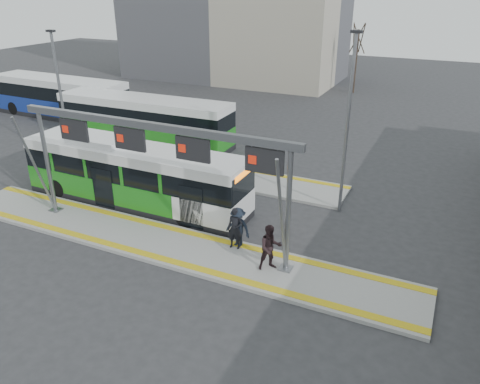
# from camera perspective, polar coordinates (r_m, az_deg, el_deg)

# --- Properties ---
(ground) EXTENTS (120.00, 120.00, 0.00)m
(ground) POSITION_cam_1_polar(r_m,az_deg,el_deg) (20.68, -9.28, -6.36)
(ground) COLOR #2D2D30
(ground) RESTS_ON ground
(platform_main) EXTENTS (22.00, 3.00, 0.15)m
(platform_main) POSITION_cam_1_polar(r_m,az_deg,el_deg) (20.64, -9.30, -6.18)
(platform_main) COLOR gray
(platform_main) RESTS_ON ground
(platform_second) EXTENTS (20.00, 3.00, 0.15)m
(platform_second) POSITION_cam_1_polar(r_m,az_deg,el_deg) (28.65, -7.06, 2.95)
(platform_second) COLOR gray
(platform_second) RESTS_ON ground
(tactile_main) EXTENTS (22.00, 2.65, 0.02)m
(tactile_main) POSITION_cam_1_polar(r_m,az_deg,el_deg) (20.60, -9.31, -5.98)
(tactile_main) COLOR gold
(tactile_main) RESTS_ON platform_main
(tactile_second) EXTENTS (20.00, 0.35, 0.02)m
(tactile_second) POSITION_cam_1_polar(r_m,az_deg,el_deg) (29.53, -5.90, 3.85)
(tactile_second) COLOR gold
(tactile_second) RESTS_ON platform_second
(gantry) EXTENTS (13.00, 1.68, 5.20)m
(gantry) POSITION_cam_1_polar(r_m,az_deg,el_deg) (19.26, -10.58, 5.31)
(gantry) COLOR slate
(gantry) RESTS_ON platform_main
(hero_bus) EXTENTS (12.07, 2.58, 3.31)m
(hero_bus) POSITION_cam_1_polar(r_m,az_deg,el_deg) (24.08, -12.77, 1.96)
(hero_bus) COLOR black
(hero_bus) RESTS_ON ground
(bg_bus_green) EXTENTS (12.78, 2.94, 3.18)m
(bg_bus_green) POSITION_cam_1_polar(r_m,az_deg,el_deg) (33.48, -11.57, 8.51)
(bg_bus_green) COLOR black
(bg_bus_green) RESTS_ON ground
(bg_bus_blue) EXTENTS (12.42, 3.02, 3.23)m
(bg_bus_blue) POSITION_cam_1_polar(r_m,az_deg,el_deg) (42.08, -21.06, 10.64)
(bg_bus_blue) COLOR black
(bg_bus_blue) RESTS_ON ground
(passenger_a) EXTENTS (0.70, 0.51, 1.80)m
(passenger_a) POSITION_cam_1_polar(r_m,az_deg,el_deg) (19.50, -0.61, -4.47)
(passenger_a) COLOR black
(passenger_a) RESTS_ON platform_main
(passenger_b) EXTENTS (1.16, 1.12, 1.88)m
(passenger_b) POSITION_cam_1_polar(r_m,az_deg,el_deg) (18.15, 3.72, -6.77)
(passenger_b) COLOR black
(passenger_b) RESTS_ON platform_main
(passenger_c) EXTENTS (1.23, 0.83, 1.77)m
(passenger_c) POSITION_cam_1_polar(r_m,az_deg,el_deg) (19.63, -0.24, -4.32)
(passenger_c) COLOR black
(passenger_c) RESTS_ON platform_main
(tree_left) EXTENTS (1.40, 1.40, 7.33)m
(tree_left) POSITION_cam_1_polar(r_m,az_deg,el_deg) (50.01, 6.50, 18.64)
(tree_left) COLOR #382B21
(tree_left) RESTS_ON ground
(tree_mid) EXTENTS (1.40, 1.40, 6.95)m
(tree_mid) POSITION_cam_1_polar(r_m,az_deg,el_deg) (49.22, 14.17, 17.66)
(tree_mid) COLOR #382B21
(tree_mid) RESTS_ON ground
(tree_far) EXTENTS (1.40, 1.40, 7.82)m
(tree_far) POSITION_cam_1_polar(r_m,az_deg,el_deg) (57.30, -10.40, 19.51)
(tree_far) COLOR #382B21
(tree_far) RESTS_ON ground
(lamp_west) EXTENTS (0.50, 0.25, 8.00)m
(lamp_west) POSITION_cam_1_polar(r_m,az_deg,el_deg) (29.50, -20.96, 10.65)
(lamp_west) COLOR slate
(lamp_west) RESTS_ON ground
(lamp_east) EXTENTS (0.50, 0.25, 8.55)m
(lamp_east) POSITION_cam_1_polar(r_m,az_deg,el_deg) (22.20, 12.99, 8.24)
(lamp_east) COLOR slate
(lamp_east) RESTS_ON ground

